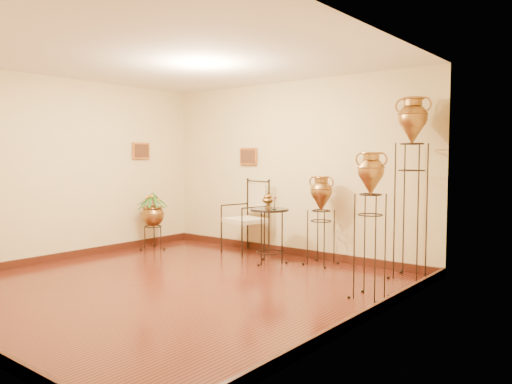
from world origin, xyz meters
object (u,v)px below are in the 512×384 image
Objects in this scene: amphora_tall at (411,186)px; side_table at (269,235)px; planter_urn at (153,212)px; amphora_mid at (370,224)px; armchair at (245,217)px.

side_table is (-2.00, -0.40, -0.79)m from amphora_tall.
amphora_tall reaches higher than planter_urn.
planter_urn is 2.33m from side_table.
planter_urn is at bearing -172.25° from side_table.
amphora_mid is 1.61× the size of side_table.
armchair is 0.86m from side_table.
amphora_tall is 2.29× the size of side_table.
amphora_mid is 1.47× the size of planter_urn.
amphora_mid is at bearing -8.10° from armchair.
amphora_tall is 2.19m from side_table.
planter_urn is 0.94× the size of armchair.
side_table is at bearing -10.38° from armchair.
amphora_mid is (0.00, -1.18, -0.37)m from amphora_tall.
amphora_mid is 3.00m from armchair.
side_table is at bearing -168.68° from amphora_tall.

